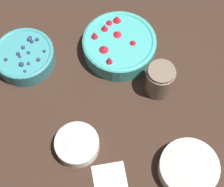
% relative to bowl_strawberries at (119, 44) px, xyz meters
% --- Properties ---
extents(ground_plane, '(4.00, 4.00, 0.00)m').
position_rel_bowl_strawberries_xyz_m(ground_plane, '(0.18, -0.10, -0.04)').
color(ground_plane, black).
extents(bowl_strawberries, '(0.23, 0.23, 0.08)m').
position_rel_bowl_strawberries_xyz_m(bowl_strawberries, '(0.00, 0.00, 0.00)').
color(bowl_strawberries, teal).
rests_on(bowl_strawberries, ground_plane).
extents(bowl_blueberries, '(0.19, 0.19, 0.06)m').
position_rel_bowl_strawberries_xyz_m(bowl_blueberries, '(-0.02, -0.30, -0.01)').
color(bowl_blueberries, teal).
rests_on(bowl_blueberries, ground_plane).
extents(bowl_bananas, '(0.16, 0.16, 0.05)m').
position_rel_bowl_strawberries_xyz_m(bowl_bananas, '(0.42, 0.10, -0.01)').
color(bowl_bananas, white).
rests_on(bowl_bananas, ground_plane).
extents(bowl_cream, '(0.12, 0.12, 0.06)m').
position_rel_bowl_strawberries_xyz_m(bowl_cream, '(0.30, -0.18, -0.01)').
color(bowl_cream, silver).
rests_on(bowl_cream, ground_plane).
extents(jar_chocolate, '(0.09, 0.09, 0.11)m').
position_rel_bowl_strawberries_xyz_m(jar_chocolate, '(0.16, 0.09, 0.01)').
color(jar_chocolate, brown).
rests_on(jar_chocolate, ground_plane).
extents(napkin, '(0.13, 0.09, 0.01)m').
position_rel_bowl_strawberries_xyz_m(napkin, '(0.43, -0.11, -0.03)').
color(napkin, silver).
rests_on(napkin, ground_plane).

